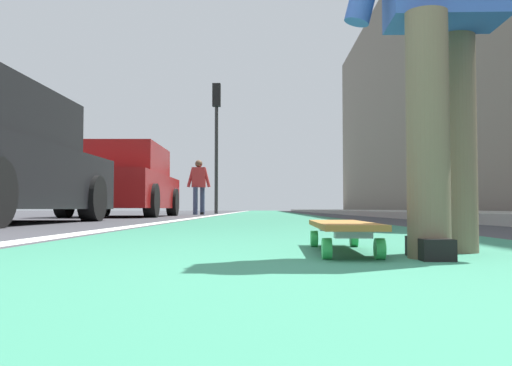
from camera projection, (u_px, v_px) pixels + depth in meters
The scene contains 9 objects.
ground_plane at pixel (269, 217), 11.06m from camera, with size 80.00×80.00×0.00m, color #38383D.
bike_lane_paint at pixel (265, 212), 25.05m from camera, with size 56.00×2.35×0.00m, color #2D7256.
lane_stripe_white at pixel (231, 213), 21.07m from camera, with size 52.00×0.16×0.01m, color silver.
sidewalk_curb at pixel (376, 212), 19.01m from camera, with size 52.00×3.20×0.12m, color #9E9B93.
building_facade at pixel (426, 77), 23.23m from camera, with size 40.00×1.20×11.26m, color slate.
skateboard at pixel (342, 228), 2.11m from camera, with size 0.84×0.22×0.11m.
parked_car_mid at pixel (124, 183), 11.80m from camera, with size 4.37×1.89×1.48m.
traffic_light at pixel (216, 124), 19.47m from camera, with size 0.33×0.28×4.52m.
pedestrian_distant at pixel (199, 183), 15.80m from camera, with size 0.43×0.67×1.54m.
Camera 1 is at (-1.08, 0.12, 0.16)m, focal length 39.40 mm.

